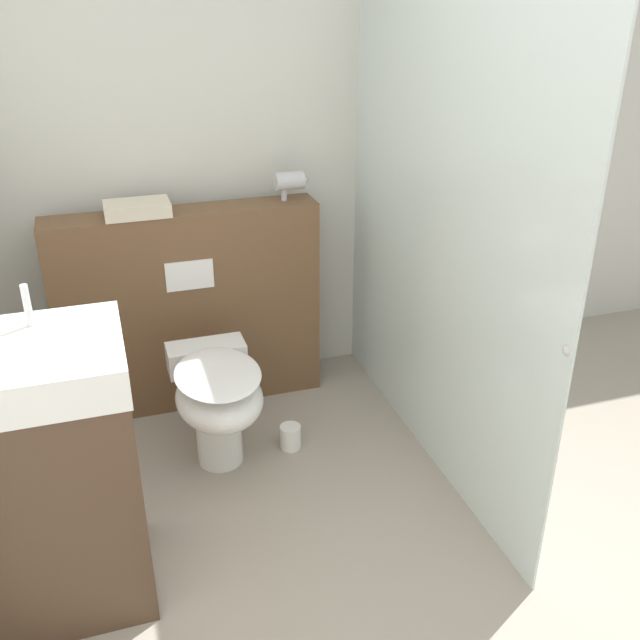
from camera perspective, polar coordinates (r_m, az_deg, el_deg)
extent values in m
cube|color=silver|center=(3.56, -5.29, 14.17)|extent=(8.00, 0.06, 2.50)
cube|color=brown|center=(3.52, -10.36, 0.83)|extent=(1.26, 0.20, 1.00)
cube|color=white|center=(3.34, -10.38, 3.53)|extent=(0.22, 0.01, 0.14)
cube|color=silver|center=(2.94, 9.30, 6.11)|extent=(0.01, 1.84, 1.98)
sphere|color=#B2B2B7|center=(2.27, 19.25, -2.31)|extent=(0.04, 0.04, 0.04)
cylinder|color=white|center=(3.20, -8.13, -8.40)|extent=(0.20, 0.20, 0.36)
ellipsoid|color=white|center=(3.02, -8.07, -6.13)|extent=(0.36, 0.48, 0.21)
ellipsoid|color=white|center=(2.96, -8.20, -4.26)|extent=(0.35, 0.47, 0.02)
cube|color=white|center=(3.25, -9.07, -2.88)|extent=(0.35, 0.16, 0.12)
cube|color=#473323|center=(2.58, -20.15, -12.77)|extent=(0.53, 0.49, 0.84)
cube|color=white|center=(2.32, -21.95, -3.28)|extent=(0.54, 0.50, 0.13)
cylinder|color=silver|center=(2.39, -22.37, 1.07)|extent=(0.02, 0.02, 0.14)
cylinder|color=#B7B7BC|center=(3.42, -2.47, 11.06)|extent=(0.14, 0.09, 0.09)
cone|color=#B7B7BC|center=(3.44, -1.12, 11.18)|extent=(0.03, 0.07, 0.07)
cylinder|color=#B7B7BC|center=(3.43, -2.89, 10.21)|extent=(0.03, 0.03, 0.08)
cube|color=beige|center=(3.31, -14.42, 8.63)|extent=(0.29, 0.19, 0.06)
cylinder|color=white|center=(3.31, -2.38, -9.31)|extent=(0.10, 0.10, 0.11)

